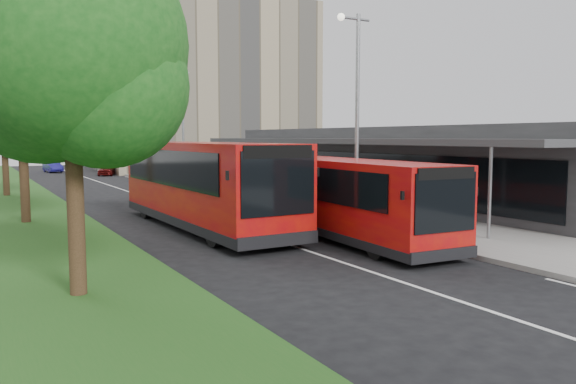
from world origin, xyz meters
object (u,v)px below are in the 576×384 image
object	(u,v)px
lamp_post_near	(356,105)
car_far	(53,167)
car_near	(107,169)
bollard	(211,182)
bus_main	(348,199)
tree_far	(3,120)
litter_bin	(283,193)
tree_near	(69,59)
bus_second	(204,185)
lamp_post_far	(182,119)
tree_mid	(20,96)

from	to	relation	value
lamp_post_near	car_far	bearing A→B (deg)	97.49
car_near	bollard	bearing A→B (deg)	-61.80
lamp_post_near	bus_main	bearing A→B (deg)	-131.10
tree_far	litter_bin	distance (m)	17.31
tree_near	car_far	distance (m)	48.12
tree_far	tree_near	bearing A→B (deg)	-90.00
bus_main	bollard	world-z (taller)	bus_main
bus_second	litter_bin	world-z (taller)	bus_second
litter_bin	bollard	world-z (taller)	litter_bin
bus_main	car_near	world-z (taller)	bus_main
tree_far	car_near	bearing A→B (deg)	60.47
lamp_post_far	litter_bin	xyz separation A→B (m)	(0.81, -12.88, -4.06)
car_far	car_near	bearing A→B (deg)	-69.54
litter_bin	lamp_post_far	bearing A→B (deg)	93.61
lamp_post_far	litter_bin	distance (m)	13.53
lamp_post_far	car_near	distance (m)	16.02
tree_mid	lamp_post_far	distance (m)	17.08
bus_second	car_near	xyz separation A→B (m)	(3.34, 32.81, -1.14)
tree_far	bollard	size ratio (longest dim) A/B	7.20
bus_main	litter_bin	world-z (taller)	bus_main
bollard	car_near	distance (m)	19.73
tree_mid	car_far	size ratio (longest dim) A/B	2.25
tree_far	car_near	world-z (taller)	tree_far
tree_mid	bollard	size ratio (longest dim) A/B	8.20
bollard	car_near	xyz separation A→B (m)	(-2.29, 19.60, -0.09)
lamp_post_near	bus_main	distance (m)	4.38
bollard	car_far	distance (m)	27.54
tree_near	bus_second	size ratio (longest dim) A/B	0.68
car_far	tree_mid	bearing A→B (deg)	-105.37
lamp_post_near	car_near	distance (m)	35.65
tree_mid	bus_main	world-z (taller)	tree_mid
lamp_post_far	bus_second	size ratio (longest dim) A/B	0.69
lamp_post_near	lamp_post_far	xyz separation A→B (m)	(0.00, 20.00, 0.00)
car_near	car_far	xyz separation A→B (m)	(-3.71, 7.28, 0.03)
tree_near	bollard	size ratio (longest dim) A/B	8.20
litter_bin	bollard	xyz separation A→B (m)	(-0.42, 8.63, -0.03)
bollard	tree_far	bearing A→B (deg)	164.02
lamp_post_far	car_near	bearing A→B (deg)	97.04
lamp_post_near	tree_near	bearing A→B (deg)	-156.03
car_near	tree_near	bearing A→B (deg)	-81.36
litter_bin	tree_near	bearing A→B (deg)	-134.69
car_near	car_far	world-z (taller)	car_far
bus_second	litter_bin	size ratio (longest dim) A/B	11.43
tree_far	bus_second	world-z (taller)	tree_far
litter_bin	car_near	xyz separation A→B (m)	(-2.71, 28.23, -0.11)
bus_main	bollard	xyz separation A→B (m)	(2.26, 17.90, -0.76)
tree_mid	car_near	bearing A→B (deg)	71.93
lamp_post_far	bollard	size ratio (longest dim) A/B	8.28
lamp_post_far	tree_near	bearing A→B (deg)	-114.04
tree_mid	lamp_post_near	distance (m)	13.18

